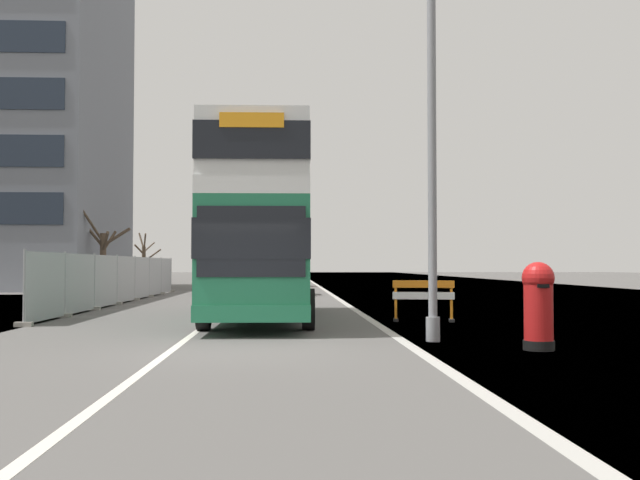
# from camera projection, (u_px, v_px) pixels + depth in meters

# --- Properties ---
(ground) EXTENTS (140.00, 280.00, 0.10)m
(ground) POSITION_uv_depth(u_px,v_px,m) (265.00, 353.00, 13.40)
(ground) COLOR #565451
(double_decker_bus) EXTENTS (2.88, 11.04, 5.00)m
(double_decker_bus) POSITION_uv_depth(u_px,v_px,m) (262.00, 227.00, 21.03)
(double_decker_bus) COLOR #1E6B47
(double_decker_bus) RESTS_ON ground
(lamppost_foreground) EXTENTS (0.29, 0.70, 8.81)m
(lamppost_foreground) POSITION_uv_depth(u_px,v_px,m) (432.00, 139.00, 15.16)
(lamppost_foreground) COLOR gray
(lamppost_foreground) RESTS_ON ground
(red_pillar_postbox) EXTENTS (0.59, 0.59, 1.62)m
(red_pillar_postbox) POSITION_uv_depth(u_px,v_px,m) (538.00, 302.00, 13.53)
(red_pillar_postbox) COLOR black
(red_pillar_postbox) RESTS_ON ground
(roadworks_barrier) EXTENTS (1.71, 0.69, 1.13)m
(roadworks_barrier) POSITION_uv_depth(u_px,v_px,m) (423.00, 296.00, 20.29)
(roadworks_barrier) COLOR orange
(roadworks_barrier) RESTS_ON ground
(construction_site_fence) EXTENTS (0.44, 24.00, 1.97)m
(construction_site_fence) POSITION_uv_depth(u_px,v_px,m) (126.00, 280.00, 30.48)
(construction_site_fence) COLOR #A8AAAD
(construction_site_fence) RESTS_ON ground
(car_oncoming_near) EXTENTS (1.95, 4.33, 2.29)m
(car_oncoming_near) POSITION_uv_depth(u_px,v_px,m) (283.00, 274.00, 38.37)
(car_oncoming_near) COLOR gray
(car_oncoming_near) RESTS_ON ground
(car_receding_mid) EXTENTS (2.02, 4.42, 2.16)m
(car_receding_mid) POSITION_uv_depth(u_px,v_px,m) (227.00, 273.00, 46.78)
(car_receding_mid) COLOR black
(car_receding_mid) RESTS_ON ground
(car_receding_far) EXTENTS (2.10, 3.85, 2.30)m
(car_receding_far) POSITION_uv_depth(u_px,v_px,m) (288.00, 272.00, 53.33)
(car_receding_far) COLOR maroon
(car_receding_far) RESTS_ON ground
(car_far_side) EXTENTS (1.99, 3.94, 2.13)m
(car_far_side) POSITION_uv_depth(u_px,v_px,m) (235.00, 272.00, 61.10)
(car_far_side) COLOR silver
(car_far_side) RESTS_ON ground
(bare_tree_far_verge_near) EXTENTS (3.19, 2.36, 4.85)m
(bare_tree_far_verge_near) POSITION_uv_depth(u_px,v_px,m) (103.00, 252.00, 44.10)
(bare_tree_far_verge_near) COLOR #4C3D2D
(bare_tree_far_verge_near) RESTS_ON ground
(bare_tree_far_verge_mid) EXTENTS (2.22, 2.86, 4.38)m
(bare_tree_far_verge_mid) POSITION_uv_depth(u_px,v_px,m) (144.00, 259.00, 63.96)
(bare_tree_far_verge_mid) COLOR #4C3D2D
(bare_tree_far_verge_mid) RESTS_ON ground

